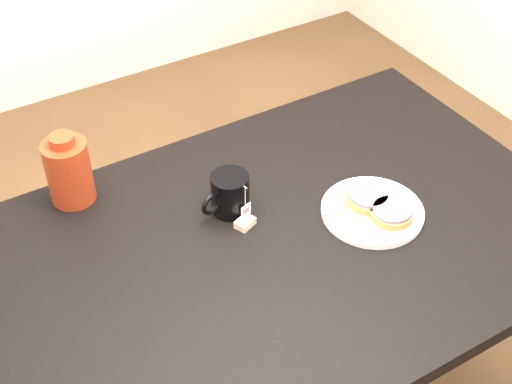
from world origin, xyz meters
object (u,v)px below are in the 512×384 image
plate (372,211)px  table (277,265)px  bagel_back (369,198)px  teabag_pouch (245,223)px  bagel_front (392,213)px  bagel_package (69,170)px  mug (229,194)px

plate → table: bearing=170.1°
bagel_back → teabag_pouch: size_ratio=2.60×
bagel_front → teabag_pouch: (-0.30, 0.16, -0.02)m
bagel_front → bagel_package: 0.76m
mug → bagel_package: (-0.30, 0.23, 0.03)m
bagel_back → bagel_package: 0.71m
table → plate: (0.24, -0.04, 0.09)m
mug → plate: bearing=-48.5°
table → bagel_back: size_ratio=11.97×
plate → teabag_pouch: size_ratio=5.36×
table → plate: 0.26m
plate → teabag_pouch: (-0.28, 0.12, -0.00)m
bagel_back → bagel_front: size_ratio=0.84×
table → bagel_back: 0.27m
table → bagel_package: size_ratio=7.63×
plate → bagel_back: bearing=75.8°
mug → bagel_front: bearing=-52.2°
plate → bagel_back: bagel_back is taller
bagel_front → plate: bearing=116.0°
bagel_front → mug: mug is taller
table → bagel_front: size_ratio=10.11×
plate → mug: (-0.28, 0.18, 0.04)m
bagel_back → teabag_pouch: bagel_back is taller
mug → teabag_pouch: mug is taller
mug → bagel_package: size_ratio=0.78×
bagel_back → table: bearing=176.3°
table → bagel_front: bagel_front is taller
table → mug: (-0.04, 0.14, 0.13)m
plate → bagel_front: size_ratio=1.74×
bagel_back → bagel_front: (0.01, -0.07, 0.00)m
table → bagel_back: bearing=-3.7°
plate → teabag_pouch: bearing=157.0°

